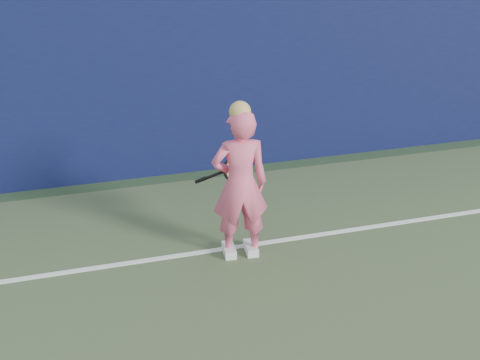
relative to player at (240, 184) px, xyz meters
name	(u,v)px	position (x,y,z in m)	size (l,w,h in m)	color
backstop_wall	(170,83)	(-0.17, 2.63, 0.43)	(24.00, 0.40, 2.50)	#0D103B
player	(240,184)	(0.00, 0.00, 0.00)	(0.63, 0.45, 1.71)	#EF5D80
racket	(234,169)	(0.07, 0.44, -0.01)	(0.64, 0.14, 0.34)	black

